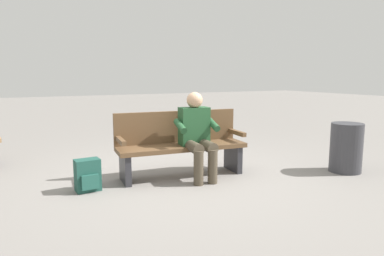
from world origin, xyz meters
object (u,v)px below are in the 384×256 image
bench_near (180,143)px  backpack (88,175)px  person_seated (197,133)px  trash_bin (346,148)px

bench_near → backpack: (1.30, 0.10, -0.27)m
person_seated → trash_bin: (-2.09, 0.71, -0.27)m
bench_near → trash_bin: bench_near is taller
person_seated → trash_bin: bearing=166.8°
bench_near → person_seated: bearing=124.3°
person_seated → backpack: size_ratio=2.98×
bench_near → person_seated: 0.33m
person_seated → backpack: bearing=-0.1°
backpack → trash_bin: size_ratio=0.55×
bench_near → backpack: size_ratio=4.65×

